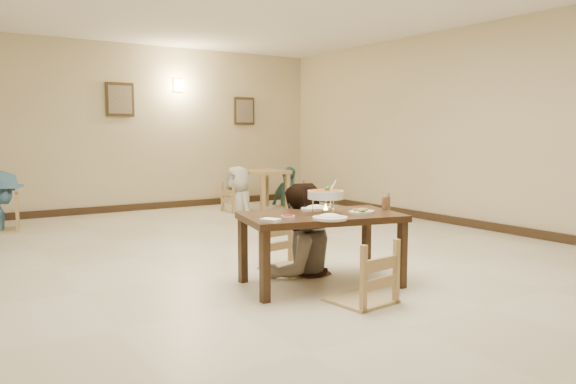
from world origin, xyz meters
TOP-DOWN VIEW (x-y plane):
  - floor at (0.00, 0.00)m, footprint 10.00×10.00m
  - wall_back at (0.00, 5.00)m, footprint 10.00×0.00m
  - wall_right at (4.00, 0.00)m, footprint 0.00×10.00m
  - baseboard_back at (0.00, 4.97)m, footprint 8.00×0.06m
  - baseboard_right at (3.97, 0.00)m, footprint 0.06×10.00m
  - picture_b at (0.10, 4.96)m, footprint 0.50×0.04m
  - picture_c at (2.60, 4.96)m, footprint 0.45×0.04m
  - wall_sconce at (1.20, 4.96)m, footprint 0.16×0.05m
  - main_table at (0.16, -0.95)m, footprint 1.58×1.11m
  - chair_far at (0.24, -0.32)m, footprint 0.49×0.49m
  - chair_near at (0.12, -1.56)m, footprint 0.47×0.47m
  - main_diner at (0.25, -0.45)m, footprint 0.95×0.77m
  - curry_warmer at (0.19, -0.98)m, footprint 0.37×0.33m
  - rice_plate_far at (0.27, -0.72)m, footprint 0.31×0.31m
  - rice_plate_near at (0.02, -1.27)m, footprint 0.30×0.30m
  - fried_plate at (0.49, -1.14)m, footprint 0.26×0.26m
  - chili_dish at (-0.23, -0.99)m, footprint 0.12×0.12m
  - napkin_cutlery at (-0.48, -1.11)m, footprint 0.20×0.25m
  - drink_glass at (0.87, -1.06)m, footprint 0.08×0.08m
  - bg_table_right at (2.40, 3.84)m, footprint 0.84×0.84m
  - bg_chair_lr at (-1.99, 3.86)m, footprint 0.48×0.48m
  - bg_chair_rl at (1.84, 3.83)m, footprint 0.46×0.46m
  - bg_chair_rr at (2.96, 3.86)m, footprint 0.46×0.46m
  - bg_diner_c at (1.84, 3.83)m, footprint 0.56×0.82m
  - bg_diner_d at (2.96, 3.86)m, footprint 0.55×0.97m

SIDE VIEW (x-z plane):
  - floor at x=0.00m, z-range 0.00..0.00m
  - baseboard_back at x=0.00m, z-range 0.00..0.12m
  - baseboard_right at x=3.97m, z-range 0.00..0.12m
  - bg_chair_rr at x=2.96m, z-range 0.00..0.98m
  - bg_chair_rl at x=1.84m, z-range 0.00..0.99m
  - chair_near at x=0.12m, z-range 0.00..1.01m
  - bg_chair_lr at x=-1.99m, z-range 0.00..1.02m
  - chair_far at x=0.24m, z-range 0.00..1.05m
  - bg_table_right at x=2.40m, z-range 0.23..0.95m
  - main_table at x=0.16m, z-range 0.26..0.93m
  - chili_dish at x=-0.23m, z-range 0.67..0.70m
  - napkin_cutlery at x=-0.48m, z-range 0.67..0.70m
  - rice_plate_near at x=0.02m, z-range 0.65..0.72m
  - rice_plate_far at x=0.27m, z-range 0.65..0.72m
  - fried_plate at x=0.49m, z-range 0.66..0.72m
  - drink_glass at x=0.87m, z-range 0.66..0.83m
  - bg_diner_d at x=2.96m, z-range 0.00..1.55m
  - bg_diner_c at x=1.84m, z-range 0.00..1.64m
  - curry_warmer at x=0.19m, z-range 0.70..0.99m
  - main_diner at x=0.25m, z-range 0.00..1.82m
  - wall_back at x=0.00m, z-range -3.50..6.50m
  - wall_right at x=4.00m, z-range -3.50..6.50m
  - picture_c at x=2.60m, z-range 1.57..2.12m
  - picture_b at x=0.10m, z-range 1.70..2.30m
  - wall_sconce at x=1.20m, z-range 2.19..2.41m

